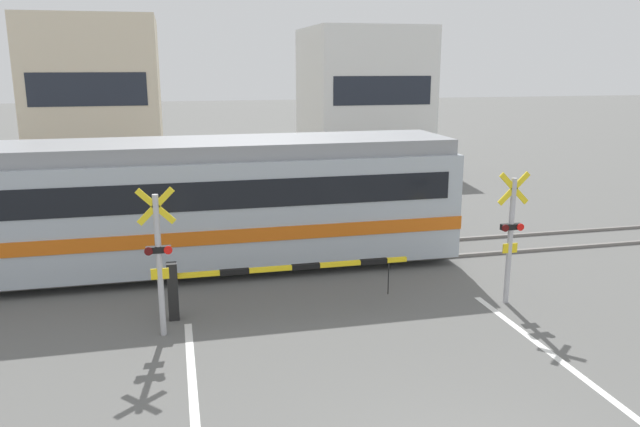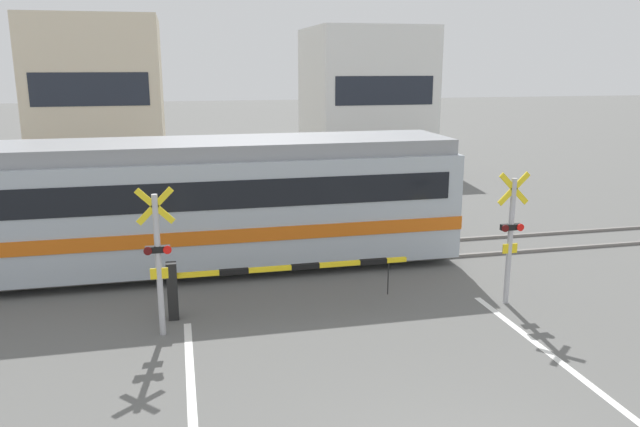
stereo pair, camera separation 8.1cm
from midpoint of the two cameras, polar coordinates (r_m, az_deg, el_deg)
The scene contains 10 objects.
rail_track_near at distance 15.32m, azimuth -0.63°, elevation -4.88°, with size 50.00×0.10×0.08m.
rail_track_far at distance 16.66m, azimuth -1.68°, elevation -3.35°, with size 50.00×0.10×0.08m.
commuter_train at distance 15.52m, azimuth -23.02°, elevation 0.51°, with size 19.00×2.78×3.12m.
crossing_barrier_near at distance 12.53m, azimuth -6.83°, elevation -5.83°, with size 4.90×0.20×1.16m.
crossing_barrier_far at distance 19.33m, azimuth 2.37°, elevation 1.19°, with size 4.90×0.20×1.16m.
crossing_signal_left at distance 11.59m, azimuth -14.39°, elevation -3.75°, with size 0.68×0.15×2.78m.
crossing_signal_right at distance 13.32m, azimuth 17.20°, elevation -1.68°, with size 0.68×0.15×2.78m.
pedestrian at distance 21.72m, azimuth -4.73°, elevation 3.23°, with size 0.38×0.23×1.74m.
building_left_of_street at distance 31.49m, azimuth -19.45°, elevation 10.26°, with size 5.71×6.56×6.95m.
building_right_of_street at distance 32.74m, azimuth 4.14°, elevation 10.80°, with size 5.65×6.56×6.64m.
Camera 2 is at (-3.05, -5.23, 4.90)m, focal length 35.00 mm.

